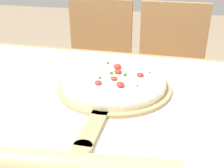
{
  "coord_description": "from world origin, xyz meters",
  "views": [
    {
      "loc": [
        0.24,
        -0.67,
        1.15
      ],
      "look_at": [
        0.05,
        0.11,
        0.76
      ],
      "focal_mm": 45.0,
      "sensor_mm": 36.0,
      "label": 1
    }
  ],
  "objects_px": {
    "chair_right": "(169,71)",
    "pizza_peel": "(113,89)",
    "pizza": "(114,81)",
    "rolling_pin": "(81,168)",
    "chair_left": "(98,65)"
  },
  "relations": [
    {
      "from": "pizza_peel",
      "to": "chair_left",
      "type": "xyz_separation_m",
      "value": [
        -0.27,
        0.73,
        -0.23
      ]
    },
    {
      "from": "pizza",
      "to": "pizza_peel",
      "type": "bearing_deg",
      "value": -90.35
    },
    {
      "from": "pizza",
      "to": "rolling_pin",
      "type": "distance_m",
      "value": 0.41
    },
    {
      "from": "chair_right",
      "to": "pizza_peel",
      "type": "bearing_deg",
      "value": -101.92
    },
    {
      "from": "pizza",
      "to": "chair_left",
      "type": "bearing_deg",
      "value": 110.38
    },
    {
      "from": "pizza_peel",
      "to": "pizza",
      "type": "height_order",
      "value": "pizza"
    },
    {
      "from": "pizza",
      "to": "rolling_pin",
      "type": "bearing_deg",
      "value": -86.21
    },
    {
      "from": "pizza",
      "to": "chair_left",
      "type": "distance_m",
      "value": 0.8
    },
    {
      "from": "rolling_pin",
      "to": "chair_left",
      "type": "bearing_deg",
      "value": 104.58
    },
    {
      "from": "chair_left",
      "to": "chair_right",
      "type": "distance_m",
      "value": 0.43
    },
    {
      "from": "pizza_peel",
      "to": "chair_left",
      "type": "relative_size",
      "value": 0.61
    },
    {
      "from": "pizza_peel",
      "to": "chair_left",
      "type": "bearing_deg",
      "value": 109.92
    },
    {
      "from": "chair_right",
      "to": "rolling_pin",
      "type": "bearing_deg",
      "value": -96.23
    },
    {
      "from": "rolling_pin",
      "to": "chair_right",
      "type": "bearing_deg",
      "value": 83.1
    },
    {
      "from": "pizza",
      "to": "rolling_pin",
      "type": "height_order",
      "value": "rolling_pin"
    }
  ]
}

